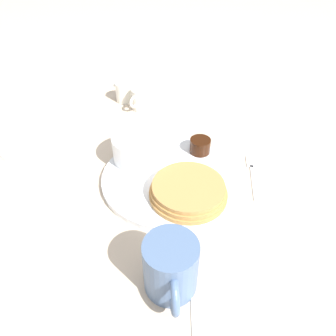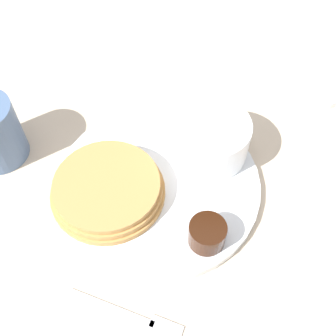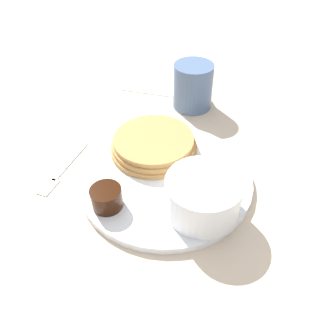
{
  "view_description": "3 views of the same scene",
  "coord_description": "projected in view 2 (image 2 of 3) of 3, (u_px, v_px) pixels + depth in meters",
  "views": [
    {
      "loc": [
        -0.1,
        -0.48,
        0.45
      ],
      "look_at": [
        -0.0,
        0.0,
        0.03
      ],
      "focal_mm": 35.0,
      "sensor_mm": 36.0,
      "label": 1
    },
    {
      "loc": [
        0.3,
        0.03,
        0.47
      ],
      "look_at": [
        -0.0,
        0.01,
        0.04
      ],
      "focal_mm": 45.0,
      "sensor_mm": 36.0,
      "label": 2
    },
    {
      "loc": [
        -0.02,
        0.37,
        0.37
      ],
      "look_at": [
        -0.0,
        0.0,
        0.03
      ],
      "focal_mm": 35.0,
      "sensor_mm": 36.0,
      "label": 3
    }
  ],
  "objects": [
    {
      "name": "far_plate",
      "position": [
        293.0,
        60.0,
        0.7
      ],
      "size": [
        0.23,
        0.23,
        0.01
      ],
      "color": "white",
      "rests_on": "ground_plane"
    },
    {
      "name": "plate",
      "position": [
        158.0,
        184.0,
        0.56
      ],
      "size": [
        0.27,
        0.27,
        0.01
      ],
      "color": "white",
      "rests_on": "ground_plane"
    },
    {
      "name": "ground_plane",
      "position": [
        158.0,
        186.0,
        0.56
      ],
      "size": [
        4.0,
        4.0,
        0.0
      ],
      "primitive_type": "plane",
      "color": "#C6B299"
    },
    {
      "name": "bowl",
      "position": [
        210.0,
        138.0,
        0.56
      ],
      "size": [
        0.1,
        0.1,
        0.06
      ],
      "color": "white",
      "rests_on": "plate"
    },
    {
      "name": "syrup_cup",
      "position": [
        207.0,
        234.0,
        0.49
      ],
      "size": [
        0.04,
        0.04,
        0.03
      ],
      "color": "black",
      "rests_on": "plate"
    },
    {
      "name": "fork",
      "position": [
        138.0,
        318.0,
        0.46
      ],
      "size": [
        0.06,
        0.13,
        0.0
      ],
      "color": "silver",
      "rests_on": "ground_plane"
    },
    {
      "name": "butter_ramekin",
      "position": [
        227.0,
        147.0,
        0.57
      ],
      "size": [
        0.04,
        0.04,
        0.04
      ],
      "color": "white",
      "rests_on": "plate"
    },
    {
      "name": "pancake_stack",
      "position": [
        107.0,
        189.0,
        0.53
      ],
      "size": [
        0.15,
        0.15,
        0.03
      ],
      "color": "#B78447",
      "rests_on": "plate"
    }
  ]
}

